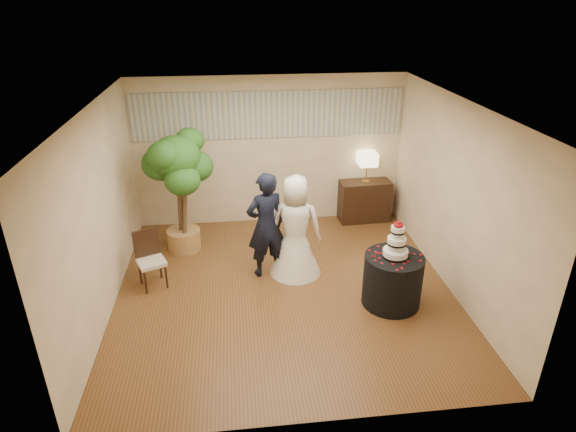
{
  "coord_description": "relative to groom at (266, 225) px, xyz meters",
  "views": [
    {
      "loc": [
        -0.66,
        -6.11,
        4.14
      ],
      "look_at": [
        0.1,
        0.4,
        1.05
      ],
      "focal_mm": 30.0,
      "sensor_mm": 36.0,
      "label": 1
    }
  ],
  "objects": [
    {
      "name": "groom",
      "position": [
        0.0,
        0.0,
        0.0
      ],
      "size": [
        0.72,
        0.59,
        1.71
      ],
      "primitive_type": "imported",
      "rotation": [
        0.0,
        0.0,
        3.47
      ],
      "color": "black",
      "rests_on": "floor"
    },
    {
      "name": "ficus_tree",
      "position": [
        -1.37,
        0.96,
        0.22
      ],
      "size": [
        1.19,
        1.19,
        2.15
      ],
      "primitive_type": null,
      "rotation": [
        0.0,
        0.0,
        -1.75
      ],
      "color": "#295D1D",
      "rests_on": "floor"
    },
    {
      "name": "wall_back",
      "position": [
        0.23,
        1.98,
        0.54
      ],
      "size": [
        5.0,
        0.06,
        2.8
      ],
      "primitive_type": "cube",
      "color": "beige",
      "rests_on": "ground"
    },
    {
      "name": "console",
      "position": [
        2.05,
        1.75,
        -0.45
      ],
      "size": [
        0.99,
        0.47,
        0.81
      ],
      "primitive_type": "cube",
      "rotation": [
        0.0,
        0.0,
        0.05
      ],
      "color": "black",
      "rests_on": "floor"
    },
    {
      "name": "side_chair",
      "position": [
        -1.75,
        -0.17,
        -0.41
      ],
      "size": [
        0.54,
        0.55,
        0.89
      ],
      "primitive_type": null,
      "rotation": [
        0.0,
        0.0,
        0.4
      ],
      "color": "black",
      "rests_on": "floor"
    },
    {
      "name": "table_lamp",
      "position": [
        2.05,
        1.75,
        0.24
      ],
      "size": [
        0.34,
        0.34,
        0.58
      ],
      "primitive_type": null,
      "color": "beige",
      "rests_on": "console"
    },
    {
      "name": "bride",
      "position": [
        0.46,
        -0.02,
        -0.03
      ],
      "size": [
        0.97,
        0.97,
        1.65
      ],
      "primitive_type": "imported",
      "rotation": [
        0.0,
        0.0,
        2.94
      ],
      "color": "white",
      "rests_on": "floor"
    },
    {
      "name": "wall_front",
      "position": [
        0.23,
        -3.02,
        0.54
      ],
      "size": [
        5.0,
        0.06,
        2.8
      ],
      "primitive_type": "cube",
      "color": "beige",
      "rests_on": "ground"
    },
    {
      "name": "wedding_cake",
      "position": [
        1.73,
        -1.02,
        0.19
      ],
      "size": [
        0.35,
        0.35,
        0.55
      ],
      "primitive_type": null,
      "color": "white",
      "rests_on": "cake_table"
    },
    {
      "name": "wall_left",
      "position": [
        -2.27,
        -0.52,
        0.54
      ],
      "size": [
        0.06,
        5.0,
        2.8
      ],
      "primitive_type": "cube",
      "color": "beige",
      "rests_on": "ground"
    },
    {
      "name": "mural_border",
      "position": [
        0.23,
        1.96,
        1.24
      ],
      "size": [
        4.9,
        0.02,
        0.85
      ],
      "primitive_type": "cube",
      "color": "#A9AC9E",
      "rests_on": "wall_back"
    },
    {
      "name": "floor",
      "position": [
        0.23,
        -0.52,
        -0.86
      ],
      "size": [
        5.0,
        5.0,
        0.0
      ],
      "primitive_type": "cube",
      "color": "brown",
      "rests_on": "ground"
    },
    {
      "name": "wall_right",
      "position": [
        2.73,
        -0.52,
        0.54
      ],
      "size": [
        0.06,
        5.0,
        2.8
      ],
      "primitive_type": "cube",
      "color": "beige",
      "rests_on": "ground"
    },
    {
      "name": "cake_table",
      "position": [
        1.73,
        -1.02,
        -0.47
      ],
      "size": [
        0.87,
        0.87,
        0.77
      ],
      "primitive_type": "cylinder",
      "rotation": [
        0.0,
        0.0,
        -0.04
      ],
      "color": "black",
      "rests_on": "floor"
    },
    {
      "name": "ceiling",
      "position": [
        0.23,
        -0.52,
        1.94
      ],
      "size": [
        5.0,
        5.0,
        0.0
      ],
      "primitive_type": "cube",
      "color": "white",
      "rests_on": "wall_back"
    }
  ]
}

